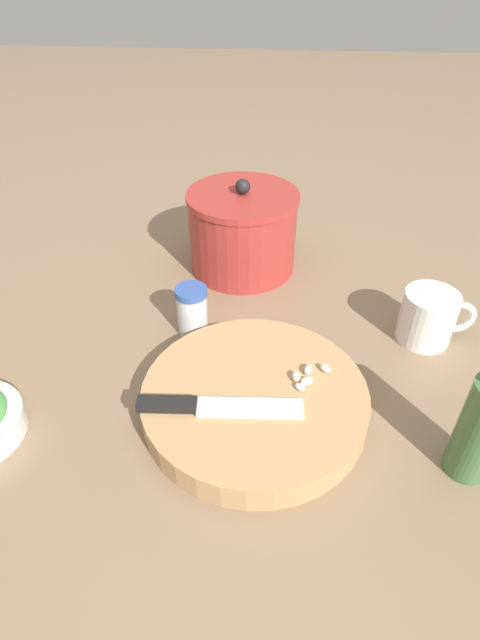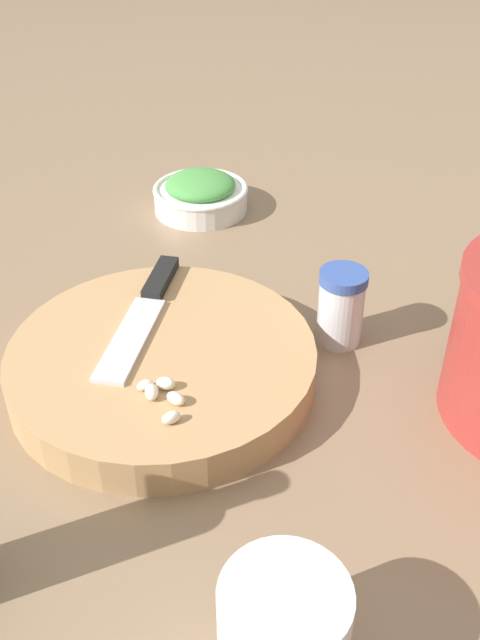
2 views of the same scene
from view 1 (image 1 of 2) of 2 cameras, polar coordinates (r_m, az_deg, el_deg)
ground_plane at (r=0.81m, az=-1.17°, el=-3.90°), size 5.00×5.00×0.00m
cutting_board at (r=0.72m, az=1.67°, el=-9.15°), size 0.32×0.32×0.04m
chef_knife at (r=0.68m, az=-3.49°, el=-9.79°), size 0.22×0.04×0.01m
garlic_cloves at (r=0.72m, az=7.70°, el=-6.35°), size 0.06×0.06×0.01m
spice_jar at (r=0.83m, az=-5.47°, el=1.08°), size 0.05×0.05×0.09m
coffee_mug at (r=0.87m, az=20.78°, el=0.33°), size 0.12×0.09×0.09m
stock_pot at (r=0.99m, az=0.24°, el=10.10°), size 0.21×0.21×0.19m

